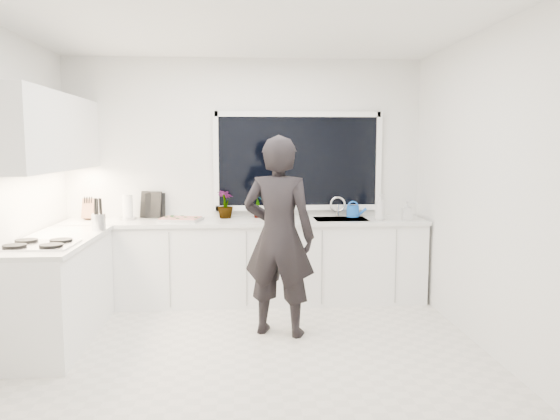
{
  "coord_description": "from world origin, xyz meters",
  "views": [
    {
      "loc": [
        -0.05,
        -4.48,
        1.73
      ],
      "look_at": [
        0.3,
        0.4,
        1.15
      ],
      "focal_mm": 35.0,
      "sensor_mm": 36.0,
      "label": 1
    }
  ],
  "objects": [
    {
      "name": "wall_back",
      "position": [
        0.0,
        1.76,
        1.35
      ],
      "size": [
        4.0,
        0.02,
        2.7
      ],
      "primitive_type": "cube",
      "color": "white",
      "rests_on": "ground"
    },
    {
      "name": "soap_bottles",
      "position": [
        1.55,
        1.3,
        1.05
      ],
      "size": [
        0.41,
        0.13,
        0.29
      ],
      "color": "#D8BF66",
      "rests_on": "countertop_back"
    },
    {
      "name": "person",
      "position": [
        0.29,
        0.39,
        0.91
      ],
      "size": [
        0.77,
        0.63,
        1.82
      ],
      "primitive_type": "imported",
      "rotation": [
        0.0,
        0.0,
        2.8
      ],
      "color": "black",
      "rests_on": "floor"
    },
    {
      "name": "faucet",
      "position": [
        1.05,
        1.65,
        1.03
      ],
      "size": [
        0.03,
        0.03,
        0.22
      ],
      "primitive_type": "cylinder",
      "color": "silver",
      "rests_on": "countertop_back"
    },
    {
      "name": "picture_frame_large",
      "position": [
        -1.01,
        1.69,
        1.06
      ],
      "size": [
        0.22,
        0.03,
        0.28
      ],
      "primitive_type": "cube",
      "rotation": [
        0.0,
        0.0,
        0.04
      ],
      "color": "black",
      "rests_on": "countertop_back"
    },
    {
      "name": "utensil_crock",
      "position": [
        -1.41,
        0.8,
        1.0
      ],
      "size": [
        0.17,
        0.17,
        0.16
      ],
      "primitive_type": "cylinder",
      "rotation": [
        0.0,
        0.0,
        0.37
      ],
      "color": "#ACADB1",
      "rests_on": "countertop_left"
    },
    {
      "name": "picture_frame_small",
      "position": [
        -1.06,
        1.69,
        1.07
      ],
      "size": [
        0.24,
        0.1,
        0.3
      ],
      "primitive_type": "cube",
      "rotation": [
        0.0,
        0.0,
        -0.35
      ],
      "color": "black",
      "rests_on": "countertop_back"
    },
    {
      "name": "window",
      "position": [
        0.6,
        1.73,
        1.55
      ],
      "size": [
        1.8,
        0.02,
        1.0
      ],
      "primitive_type": "cube",
      "color": "black",
      "rests_on": "wall_back"
    },
    {
      "name": "stovetop",
      "position": [
        -1.69,
        -0.0,
        0.94
      ],
      "size": [
        0.56,
        0.48,
        0.03
      ],
      "primitive_type": "cube",
      "color": "black",
      "rests_on": "countertop_left"
    },
    {
      "name": "wall_right",
      "position": [
        2.01,
        0.0,
        1.35
      ],
      "size": [
        0.02,
        3.5,
        2.7
      ],
      "primitive_type": "cube",
      "color": "white",
      "rests_on": "ground"
    },
    {
      "name": "paper_towel_roll",
      "position": [
        -1.29,
        1.55,
        1.05
      ],
      "size": [
        0.14,
        0.14,
        0.26
      ],
      "primitive_type": "cylinder",
      "rotation": [
        0.0,
        0.0,
        -0.4
      ],
      "color": "silver",
      "rests_on": "countertop_back"
    },
    {
      "name": "base_cabinets_left",
      "position": [
        -1.67,
        0.35,
        0.44
      ],
      "size": [
        0.58,
        1.6,
        0.88
      ],
      "primitive_type": "cube",
      "color": "white",
      "rests_on": "floor"
    },
    {
      "name": "pizza_tray",
      "position": [
        -0.71,
        1.42,
        0.94
      ],
      "size": [
        0.49,
        0.41,
        0.03
      ],
      "primitive_type": "cube",
      "rotation": [
        0.0,
        0.0,
        -0.23
      ],
      "color": "silver",
      "rests_on": "countertop_back"
    },
    {
      "name": "ceiling",
      "position": [
        0.0,
        0.0,
        2.71
      ],
      "size": [
        4.0,
        3.5,
        0.02
      ],
      "primitive_type": "cube",
      "color": "white",
      "rests_on": "wall_back"
    },
    {
      "name": "base_cabinets_back",
      "position": [
        0.0,
        1.45,
        0.44
      ],
      "size": [
        3.92,
        0.58,
        0.88
      ],
      "primitive_type": "cube",
      "color": "white",
      "rests_on": "floor"
    },
    {
      "name": "countertop_back",
      "position": [
        0.0,
        1.44,
        0.9
      ],
      "size": [
        3.94,
        0.62,
        0.04
      ],
      "primitive_type": "cube",
      "color": "silver",
      "rests_on": "base_cabinets_back"
    },
    {
      "name": "floor",
      "position": [
        0.0,
        0.0,
        -0.01
      ],
      "size": [
        4.0,
        3.5,
        0.02
      ],
      "primitive_type": "cube",
      "color": "beige",
      "rests_on": "ground"
    },
    {
      "name": "watering_can",
      "position": [
        1.22,
        1.61,
        0.98
      ],
      "size": [
        0.16,
        0.16,
        0.13
      ],
      "primitive_type": "cylinder",
      "rotation": [
        0.0,
        0.0,
        -0.12
      ],
      "color": "blue",
      "rests_on": "countertop_back"
    },
    {
      "name": "herb_plants",
      "position": [
        0.2,
        1.61,
        1.08
      ],
      "size": [
        0.91,
        0.37,
        0.33
      ],
      "color": "#26662D",
      "rests_on": "countertop_back"
    },
    {
      "name": "upper_cabinets",
      "position": [
        -1.79,
        0.7,
        1.85
      ],
      "size": [
        0.34,
        2.1,
        0.7
      ],
      "primitive_type": "cube",
      "color": "white",
      "rests_on": "wall_left"
    },
    {
      "name": "pizza",
      "position": [
        -0.71,
        1.42,
        0.95
      ],
      "size": [
        0.45,
        0.36,
        0.01
      ],
      "primitive_type": "cube",
      "rotation": [
        0.0,
        0.0,
        -0.23
      ],
      "color": "red",
      "rests_on": "pizza_tray"
    },
    {
      "name": "knife_block",
      "position": [
        -1.71,
        1.59,
        1.03
      ],
      "size": [
        0.14,
        0.12,
        0.22
      ],
      "primitive_type": "cube",
      "rotation": [
        0.0,
        0.0,
        -0.13
      ],
      "color": "#986746",
      "rests_on": "countertop_back"
    },
    {
      "name": "sink",
      "position": [
        1.05,
        1.45,
        0.87
      ],
      "size": [
        0.58,
        0.42,
        0.14
      ],
      "primitive_type": "cube",
      "color": "silver",
      "rests_on": "countertop_back"
    },
    {
      "name": "countertop_left",
      "position": [
        -1.67,
        0.35,
        0.9
      ],
      "size": [
        0.62,
        1.6,
        0.04
      ],
      "primitive_type": "cube",
      "color": "silver",
      "rests_on": "base_cabinets_left"
    }
  ]
}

